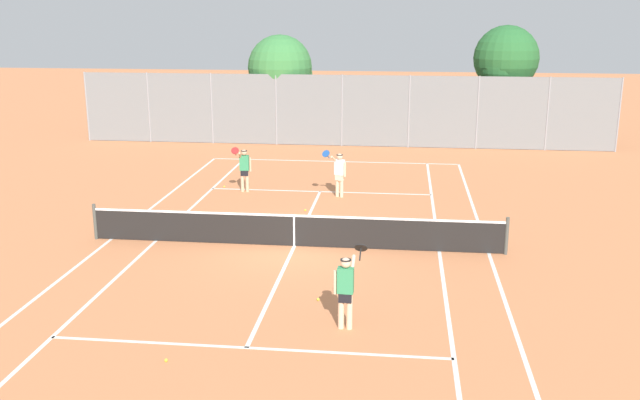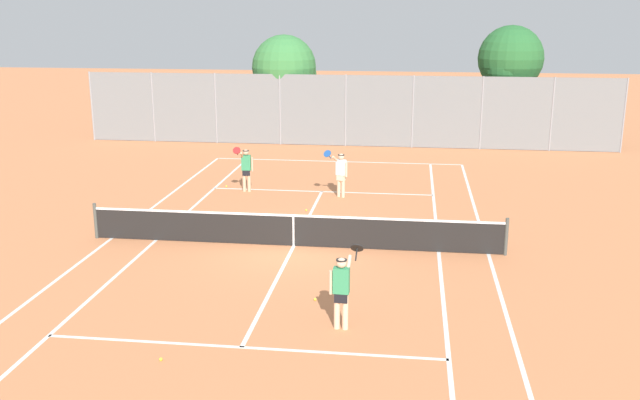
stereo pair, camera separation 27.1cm
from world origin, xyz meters
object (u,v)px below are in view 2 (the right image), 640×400
at_px(tree_behind_right, 510,61).
at_px(tennis_net, 294,229).
at_px(loose_tennis_ball_4, 226,186).
at_px(loose_tennis_ball_1, 161,359).
at_px(player_far_right, 341,172).
at_px(player_near_side, 341,288).
at_px(loose_tennis_ball_0, 306,210).
at_px(loose_tennis_ball_3, 279,243).
at_px(loose_tennis_ball_2, 315,299).
at_px(player_far_left, 246,167).
at_px(tree_behind_left, 287,69).

bearing_deg(tree_behind_right, tennis_net, -114.51).
bearing_deg(tree_behind_right, loose_tennis_ball_4, -137.20).
bearing_deg(loose_tennis_ball_1, player_far_right, 80.31).
relative_size(tennis_net, player_near_side, 6.76).
distance_m(loose_tennis_ball_0, loose_tennis_ball_3, 3.57).
bearing_deg(tennis_net, loose_tennis_ball_1, -101.24).
bearing_deg(loose_tennis_ball_1, loose_tennis_ball_0, 83.52).
height_order(loose_tennis_ball_0, tree_behind_right, tree_behind_right).
relative_size(loose_tennis_ball_2, loose_tennis_ball_4, 1.00).
bearing_deg(player_far_left, loose_tennis_ball_3, -68.54).
bearing_deg(player_near_side, loose_tennis_ball_4, 115.35).
bearing_deg(loose_tennis_ball_3, loose_tennis_ball_0, 85.61).
height_order(loose_tennis_ball_3, tree_behind_left, tree_behind_left).
bearing_deg(player_near_side, tennis_net, 109.93).
height_order(player_far_right, loose_tennis_ball_0, player_far_right).
xyz_separation_m(tennis_net, tree_behind_right, (7.95, 17.44, 3.63)).
bearing_deg(loose_tennis_ball_1, tree_behind_left, 94.18).
bearing_deg(loose_tennis_ball_4, loose_tennis_ball_0, -39.58).
bearing_deg(tree_behind_right, loose_tennis_ball_0, -120.66).
height_order(player_far_right, tree_behind_left, tree_behind_left).
relative_size(tennis_net, tree_behind_left, 2.23).
relative_size(player_near_side, loose_tennis_ball_3, 26.88).
bearing_deg(player_far_right, loose_tennis_ball_1, -99.69).
distance_m(player_far_right, tree_behind_left, 12.57).
xyz_separation_m(player_far_left, loose_tennis_ball_2, (3.94, -9.91, -0.89)).
relative_size(loose_tennis_ball_0, loose_tennis_ball_1, 1.00).
xyz_separation_m(loose_tennis_ball_2, tree_behind_right, (6.80, 21.28, 4.11)).
height_order(player_far_left, player_far_right, same).
bearing_deg(loose_tennis_ball_0, loose_tennis_ball_1, -96.48).
bearing_deg(player_far_left, tree_behind_right, 46.64).
bearing_deg(player_far_right, tree_behind_right, 58.52).
xyz_separation_m(player_far_right, loose_tennis_ball_1, (-2.20, -12.88, -0.89)).
bearing_deg(player_near_side, tree_behind_left, 102.76).
bearing_deg(tree_behind_left, loose_tennis_ball_2, -78.37).
distance_m(player_far_left, tree_behind_left, 11.59).
relative_size(loose_tennis_ball_3, tree_behind_right, 0.01).
xyz_separation_m(player_far_left, player_far_right, (3.57, -0.34, 0.00)).
distance_m(loose_tennis_ball_0, loose_tennis_ball_2, 7.67).
bearing_deg(tennis_net, loose_tennis_ball_0, 92.92).
height_order(player_near_side, tree_behind_left, tree_behind_left).
bearing_deg(loose_tennis_ball_2, tree_behind_left, 101.63).
bearing_deg(loose_tennis_ball_4, tree_behind_right, 42.80).
relative_size(tennis_net, loose_tennis_ball_4, 181.82).
bearing_deg(loose_tennis_ball_4, loose_tennis_ball_2, -65.04).
bearing_deg(loose_tennis_ball_0, tree_behind_left, 102.50).
xyz_separation_m(player_far_left, loose_tennis_ball_4, (-0.93, 0.56, -0.89)).
height_order(player_near_side, loose_tennis_ball_2, player_near_side).
relative_size(loose_tennis_ball_1, tree_behind_left, 0.01).
relative_size(player_far_left, player_far_right, 1.00).
distance_m(tennis_net, loose_tennis_ball_0, 3.74).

